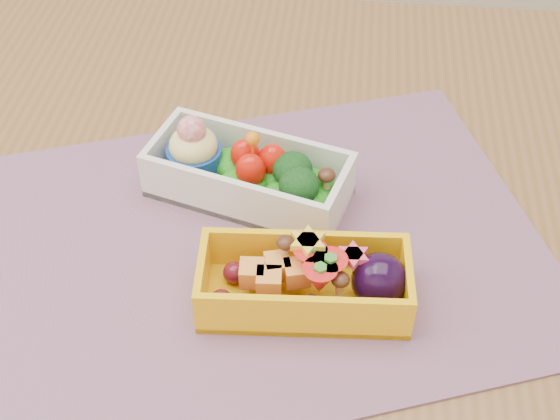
# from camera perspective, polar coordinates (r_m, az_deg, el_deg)

# --- Properties ---
(table) EXTENTS (1.20, 0.80, 0.75)m
(table) POSITION_cam_1_polar(r_m,az_deg,el_deg) (0.74, 2.43, -6.69)
(table) COLOR brown
(table) RESTS_ON ground
(placemat) EXTENTS (0.55, 0.49, 0.00)m
(placemat) POSITION_cam_1_polar(r_m,az_deg,el_deg) (0.65, -0.70, -2.68)
(placemat) COLOR slate
(placemat) RESTS_ON table
(bento_white) EXTENTS (0.19, 0.12, 0.07)m
(bento_white) POSITION_cam_1_polar(r_m,az_deg,el_deg) (0.68, -2.45, 2.72)
(bento_white) COLOR silver
(bento_white) RESTS_ON placemat
(bento_yellow) EXTENTS (0.17, 0.08, 0.05)m
(bento_yellow) POSITION_cam_1_polar(r_m,az_deg,el_deg) (0.59, 2.18, -5.36)
(bento_yellow) COLOR yellow
(bento_yellow) RESTS_ON placemat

